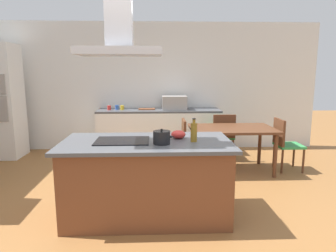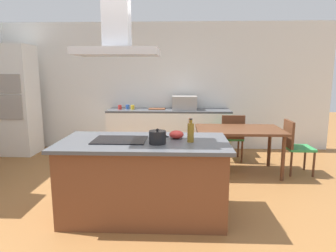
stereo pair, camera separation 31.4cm
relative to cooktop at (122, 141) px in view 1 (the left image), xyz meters
name	(u,v)px [view 1 (the left image)]	position (x,y,z in m)	size (l,w,h in m)	color
ground	(150,173)	(0.27, 1.50, -0.91)	(16.00, 16.00, 0.00)	#936033
wall_back	(150,87)	(0.27, 3.25, 0.44)	(7.20, 0.10, 2.70)	white
kitchen_island	(147,178)	(0.27, 0.00, -0.45)	(1.93, 1.01, 0.90)	brown
cooktop	(122,141)	(0.00, 0.00, 0.00)	(0.60, 0.44, 0.01)	black
tea_kettle	(162,137)	(0.44, -0.15, 0.07)	(0.24, 0.19, 0.17)	black
olive_oil_bottle	(194,132)	(0.81, -0.05, 0.11)	(0.07, 0.07, 0.27)	olive
mixing_bowl	(178,134)	(0.65, 0.13, 0.04)	(0.17, 0.17, 0.09)	red
back_counter	(159,131)	(0.45, 2.88, -0.46)	(2.53, 0.62, 0.90)	white
countertop_microwave	(174,103)	(0.77, 2.88, 0.13)	(0.50, 0.38, 0.28)	#9E9993
coffee_mug_red	(109,108)	(-0.57, 2.87, 0.04)	(0.08, 0.08, 0.09)	red
coffee_mug_blue	(117,107)	(-0.42, 2.94, 0.04)	(0.08, 0.08, 0.09)	#2D56B2
coffee_mug_yellow	(122,108)	(-0.30, 2.88, 0.04)	(0.08, 0.08, 0.09)	gold
cutting_board	(147,109)	(0.20, 2.93, 0.00)	(0.34, 0.24, 0.02)	brown
wall_oven_stack	(1,102)	(-2.63, 2.65, 0.20)	(0.70, 0.66, 2.20)	white
dining_table	(232,132)	(1.66, 1.60, -0.24)	(1.40, 0.90, 0.75)	#59331E
chair_at_right_end	(284,141)	(2.58, 1.60, -0.40)	(0.42, 0.42, 0.89)	#33934C
chair_facing_back_wall	(223,134)	(1.66, 2.26, -0.40)	(0.42, 0.42, 0.89)	#33934C
chair_at_left_end	(178,142)	(0.75, 1.60, -0.40)	(0.42, 0.42, 0.89)	#33934C
range_hood	(119,31)	(0.00, 0.00, 1.20)	(0.90, 0.55, 0.78)	#ADADB2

